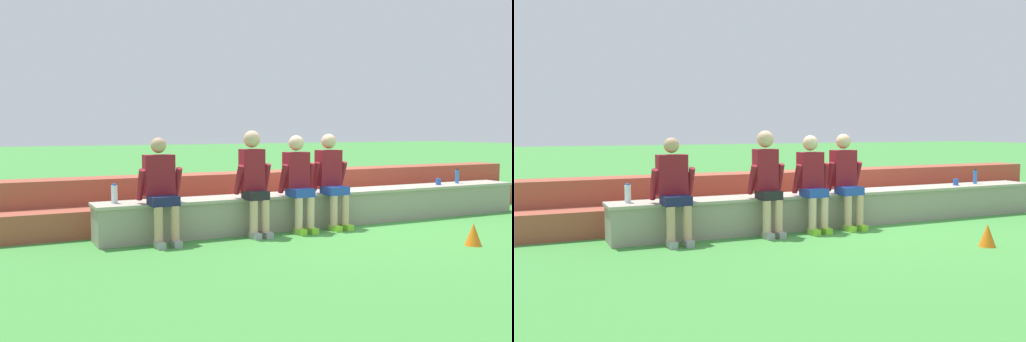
# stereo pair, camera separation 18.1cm
# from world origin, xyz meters

# --- Properties ---
(ground_plane) EXTENTS (80.00, 80.00, 0.00)m
(ground_plane) POSITION_xyz_m (0.00, 0.00, 0.00)
(ground_plane) COLOR #428E3D
(stone_seating_wall) EXTENTS (7.08, 0.56, 0.51)m
(stone_seating_wall) POSITION_xyz_m (0.00, 0.26, 0.27)
(stone_seating_wall) COLOR gray
(stone_seating_wall) RESTS_ON ground
(brick_bleachers) EXTENTS (9.38, 1.12, 0.73)m
(brick_bleachers) POSITION_xyz_m (0.00, 1.33, 0.30)
(brick_bleachers) COLOR #A44D39
(brick_bleachers) RESTS_ON ground
(person_far_left) EXTENTS (0.56, 0.58, 1.33)m
(person_far_left) POSITION_xyz_m (-2.74, 0.00, 0.71)
(person_far_left) COLOR tan
(person_far_left) RESTS_ON ground
(person_left_of_center) EXTENTS (0.49, 0.51, 1.42)m
(person_left_of_center) POSITION_xyz_m (-1.46, -0.03, 0.76)
(person_left_of_center) COLOR #DBAD89
(person_left_of_center) RESTS_ON ground
(person_center) EXTENTS (0.52, 0.50, 1.35)m
(person_center) POSITION_xyz_m (-0.77, -0.03, 0.72)
(person_center) COLOR beige
(person_center) RESTS_ON ground
(person_right_of_center) EXTENTS (0.54, 0.56, 1.37)m
(person_right_of_center) POSITION_xyz_m (-0.19, 0.01, 0.73)
(person_right_of_center) COLOR #DBAD89
(person_right_of_center) RESTS_ON ground
(water_bottle_near_left) EXTENTS (0.08, 0.08, 0.25)m
(water_bottle_near_left) POSITION_xyz_m (-3.25, 0.32, 0.62)
(water_bottle_near_left) COLOR silver
(water_bottle_near_left) RESTS_ON stone_seating_wall
(water_bottle_center_gap) EXTENTS (0.06, 0.06, 0.25)m
(water_bottle_center_gap) POSITION_xyz_m (2.57, 0.31, 0.62)
(water_bottle_center_gap) COLOR blue
(water_bottle_center_gap) RESTS_ON stone_seating_wall
(plastic_cup_left_end) EXTENTS (0.08, 0.08, 0.11)m
(plastic_cup_left_end) POSITION_xyz_m (2.09, 0.24, 0.56)
(plastic_cup_left_end) COLOR blue
(plastic_cup_left_end) RESTS_ON stone_seating_wall
(sports_cone) EXTENTS (0.21, 0.21, 0.28)m
(sports_cone) POSITION_xyz_m (0.70, -1.80, 0.14)
(sports_cone) COLOR orange
(sports_cone) RESTS_ON ground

